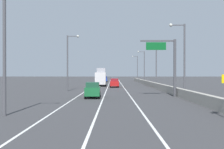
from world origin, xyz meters
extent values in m
plane|color=#38383A|center=(0.00, 64.00, 0.00)|extent=(320.00, 320.00, 0.00)
cube|color=silver|center=(-5.50, 55.00, 0.00)|extent=(0.16, 130.00, 0.00)
cube|color=silver|center=(-2.00, 55.00, 0.00)|extent=(0.16, 130.00, 0.00)
cube|color=silver|center=(1.50, 55.00, 0.00)|extent=(0.16, 130.00, 0.00)
cube|color=#9E998E|center=(7.88, 40.00, 0.55)|extent=(0.60, 120.00, 1.10)
cylinder|color=#47474C|center=(7.28, 30.51, 3.75)|extent=(0.36, 0.36, 7.50)
cube|color=#47474C|center=(5.03, 30.51, 7.30)|extent=(4.50, 0.20, 0.20)
cube|color=#0C5923|center=(4.80, 30.39, 6.60)|extent=(2.60, 0.10, 1.00)
cylinder|color=#4C4C51|center=(8.61, 30.74, 4.77)|extent=(0.24, 0.24, 9.55)
cube|color=#4C4C51|center=(7.71, 30.74, 9.40)|extent=(1.80, 0.12, 0.12)
sphere|color=beige|center=(6.81, 30.74, 9.40)|extent=(0.44, 0.44, 0.44)
cylinder|color=#4C4C51|center=(8.45, 52.08, 4.77)|extent=(0.24, 0.24, 9.55)
cube|color=#4C4C51|center=(7.55, 52.08, 9.40)|extent=(1.80, 0.12, 0.12)
sphere|color=beige|center=(6.65, 52.08, 9.40)|extent=(0.44, 0.44, 0.44)
cylinder|color=#4C4C51|center=(8.45, 73.41, 4.77)|extent=(0.24, 0.24, 9.55)
cube|color=#4C4C51|center=(7.55, 73.41, 9.40)|extent=(1.80, 0.12, 0.12)
sphere|color=beige|center=(6.65, 73.41, 9.40)|extent=(0.44, 0.44, 0.44)
cylinder|color=#4C4C51|center=(8.40, 94.75, 4.77)|extent=(0.24, 0.24, 9.55)
cube|color=#4C4C51|center=(7.50, 94.75, 9.40)|extent=(1.80, 0.12, 0.12)
sphere|color=beige|center=(6.60, 94.75, 9.40)|extent=(0.44, 0.44, 0.44)
cylinder|color=#4C4C51|center=(-8.64, 15.41, 4.77)|extent=(0.24, 0.24, 9.55)
cylinder|color=#4C4C51|center=(-8.63, 41.01, 4.77)|extent=(0.24, 0.24, 9.55)
cube|color=#4C4C51|center=(-7.73, 41.01, 9.40)|extent=(1.80, 0.12, 0.12)
sphere|color=beige|center=(-6.83, 41.01, 9.40)|extent=(0.44, 0.44, 0.44)
cube|color=#1E389E|center=(-3.75, 85.19, 0.87)|extent=(1.82, 4.68, 1.05)
cube|color=navy|center=(-3.75, 84.72, 1.69)|extent=(1.60, 2.11, 0.60)
cylinder|color=black|center=(-4.58, 87.08, 0.34)|extent=(0.22, 0.68, 0.68)
cylinder|color=black|center=(-2.92, 87.07, 0.34)|extent=(0.22, 0.68, 0.68)
cylinder|color=black|center=(-4.58, 83.30, 0.34)|extent=(0.22, 0.68, 0.68)
cylinder|color=black|center=(-2.93, 83.30, 0.34)|extent=(0.22, 0.68, 0.68)
cube|color=#196033|center=(-3.32, 29.07, 0.85)|extent=(1.91, 4.28, 1.02)
cube|color=#1C4633|center=(-3.31, 28.64, 1.66)|extent=(1.63, 1.95, 0.60)
cylinder|color=black|center=(-4.19, 30.71, 0.34)|extent=(0.24, 0.69, 0.68)
cylinder|color=black|center=(-2.55, 30.75, 0.34)|extent=(0.24, 0.69, 0.68)
cylinder|color=black|center=(-4.09, 27.38, 0.34)|extent=(0.24, 0.69, 0.68)
cylinder|color=black|center=(-2.46, 27.43, 0.34)|extent=(0.24, 0.69, 0.68)
cube|color=red|center=(-0.56, 52.88, 0.83)|extent=(1.98, 4.66, 0.98)
cube|color=maroon|center=(-0.55, 52.41, 1.62)|extent=(1.69, 2.12, 0.60)
cylinder|color=black|center=(-1.46, 54.71, 0.34)|extent=(0.24, 0.69, 0.68)
cylinder|color=black|center=(0.24, 54.75, 0.34)|extent=(0.24, 0.69, 0.68)
cylinder|color=black|center=(-1.36, 51.00, 0.34)|extent=(0.24, 0.69, 0.68)
cylinder|color=black|center=(0.34, 51.04, 0.34)|extent=(0.24, 0.69, 0.68)
cube|color=slate|center=(-0.31, 69.32, 0.83)|extent=(1.99, 4.68, 0.97)
cube|color=#4D505A|center=(-0.32, 68.86, 1.61)|extent=(1.69, 2.13, 0.60)
cylinder|color=black|center=(-1.11, 71.21, 0.34)|extent=(0.24, 0.69, 0.68)
cylinder|color=black|center=(0.59, 71.16, 0.34)|extent=(0.24, 0.69, 0.68)
cylinder|color=black|center=(-1.21, 67.48, 0.34)|extent=(0.24, 0.69, 0.68)
cylinder|color=black|center=(0.49, 67.43, 0.34)|extent=(0.24, 0.69, 0.68)
cube|color=silver|center=(-3.77, 58.97, 1.87)|extent=(2.57, 9.38, 2.73)
cube|color=gray|center=(-3.81, 61.03, 3.78)|extent=(2.15, 2.09, 1.10)
cylinder|color=black|center=(-4.97, 62.92, 0.50)|extent=(0.24, 1.00, 1.00)
cylinder|color=black|center=(-2.73, 62.97, 0.50)|extent=(0.24, 1.00, 1.00)
cylinder|color=black|center=(-4.82, 54.98, 0.50)|extent=(0.24, 1.00, 1.00)
cylinder|color=black|center=(-2.58, 55.03, 0.50)|extent=(0.24, 1.00, 1.00)
camera|label=1|loc=(-0.76, -3.21, 3.10)|focal=41.39mm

